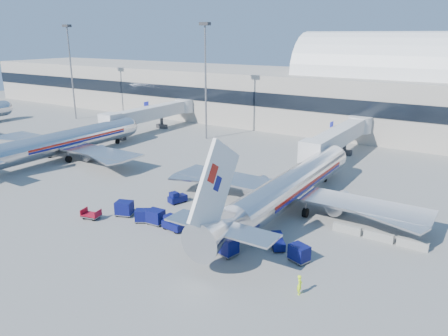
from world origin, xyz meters
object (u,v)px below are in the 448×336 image
Objects in this scene: barrier_near at (347,229)px; ramp_worker at (300,285)px; mast_west at (205,64)px; airliner_main at (289,187)px; cart_train_b at (143,215)px; tug_lead at (173,223)px; tug_right at (277,241)px; tug_left at (177,198)px; cart_train_a at (156,217)px; cart_solo_near at (226,245)px; cart_solo_far at (299,253)px; jetbridge_mid at (155,112)px; barrier_mid at (379,236)px; barrier_far at (413,244)px; airliner_mid at (62,142)px; mast_far_west at (70,58)px; cart_train_c at (124,208)px; jetbridge_near at (342,135)px; cart_open_red at (91,215)px.

ramp_worker is at bearing -88.57° from barrier_near.
airliner_main is at bearing -40.36° from mast_west.
tug_lead is at bearing -29.82° from cart_train_b.
tug_left reaches higher than tug_right.
mast_west reaches higher than cart_train_a.
barrier_near is 13.87m from cart_solo_near.
barrier_near is at bearing 98.40° from cart_solo_far.
jetbridge_mid is at bearing 96.44° from cart_train_b.
jetbridge_mid is 9.17× the size of barrier_mid.
jetbridge_mid reaches higher than cart_solo_far.
barrier_far is at bearing 48.87° from cart_solo_near.
tug_right is (47.63, -35.99, -3.24)m from jetbridge_mid.
airliner_mid is 14.37× the size of tug_lead.
ramp_worker reaches higher than tug_left.
airliner_main is 17.58m from cart_train_b.
tug_right is at bearing -147.74° from barrier_far.
cart_train_b is (-12.41, -12.27, -2.14)m from airliner_main.
cart_solo_far is at bearing -25.63° from mast_far_west.
cart_train_c is at bearing -157.83° from barrier_near.
ramp_worker is (10.74, -42.34, -3.07)m from jetbridge_near.
jetbridge_near is at bearing 56.72° from cart_open_red.
cart_solo_far is at bearing -17.53° from cart_train_c.
cart_train_b is 18.59m from cart_solo_far.
ramp_worker reaches higher than cart_solo_far.
airliner_main is 41.12m from mast_west.
cart_solo_near is (44.10, -39.90, -2.92)m from jetbridge_mid.
cart_train_b is at bearing -154.42° from barrier_near.
mast_west is at bearing 90.95° from cart_train_c.
airliner_mid is at bearing 174.13° from cart_solo_near.
tug_right is 16.54m from tug_left.
airliner_mid reaches higher than cart_train_c.
cart_train_a is 0.94× the size of cart_train_b.
cart_solo_far reaches higher than cart_train_b.
mast_west is 8.95× the size of tug_right.
mast_west reaches higher than tug_lead.
tug_right is at bearing 1.04° from cart_open_red.
airliner_mid is 39.68m from mast_far_west.
mast_west is 9.86× the size of cart_open_red.
mast_west is 8.78× the size of tug_left.
mast_west reaches higher than jetbridge_mid.
cart_solo_near reaches higher than tug_right.
jetbridge_mid is at bearing 38.19° from ramp_worker.
tug_right is (11.44, 2.34, -0.05)m from tug_lead.
cart_train_c is (14.55, -37.56, -13.86)m from mast_west.
cart_train_a is at bearing -176.68° from tug_lead.
airliner_mid is 50.12m from barrier_near.
cart_train_b is 3.06m from cart_train_c.
cart_solo_far is (18.94, -5.45, 0.18)m from tug_left.
mast_west is at bearing 81.75° from cart_train_b.
cart_train_a is at bearing -32.27° from mast_far_west.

